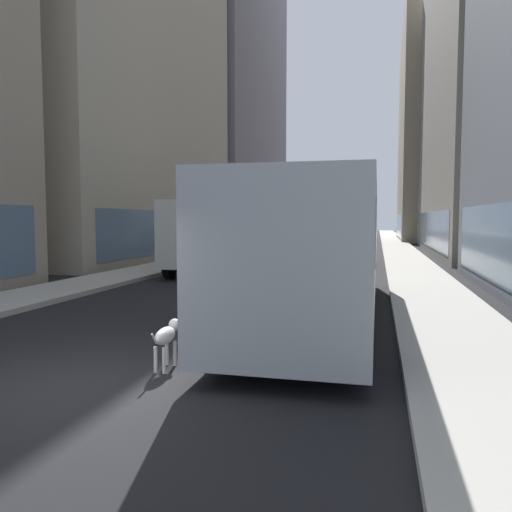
% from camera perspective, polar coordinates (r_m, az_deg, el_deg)
% --- Properties ---
extents(ground_plane, '(120.00, 120.00, 0.00)m').
position_cam_1_polar(ground_plane, '(41.23, 7.86, 0.97)').
color(ground_plane, black).
extents(sidewalk_left, '(2.40, 110.00, 0.15)m').
position_cam_1_polar(sidewalk_left, '(42.18, 0.14, 1.18)').
color(sidewalk_left, '#ADA89E').
rests_on(sidewalk_left, ground).
extents(sidewalk_right, '(2.40, 110.00, 0.15)m').
position_cam_1_polar(sidewalk_right, '(41.06, 15.81, 0.94)').
color(sidewalk_right, '#ADA89E').
rests_on(sidewalk_right, ground).
extents(building_left_mid, '(8.54, 20.64, 28.61)m').
position_cam_1_polar(building_left_mid, '(34.86, -16.12, 24.16)').
color(building_left_mid, '#B2A893').
rests_on(building_left_mid, ground).
extents(building_left_far, '(9.36, 23.41, 30.54)m').
position_cam_1_polar(building_left_far, '(55.30, -3.80, 17.77)').
color(building_left_far, slate).
rests_on(building_left_far, ground).
extents(building_right_far, '(11.09, 14.11, 23.00)m').
position_cam_1_polar(building_right_far, '(57.37, 21.81, 13.14)').
color(building_right_far, '#A0937F').
rests_on(building_right_far, ground).
extents(transit_bus, '(2.78, 11.53, 3.05)m').
position_cam_1_polar(transit_bus, '(12.02, 7.38, 1.52)').
color(transit_bus, '#999EA3').
rests_on(transit_bus, ground).
extents(car_red_coupe, '(1.85, 4.33, 1.62)m').
position_cam_1_polar(car_red_coupe, '(27.22, 10.83, 0.99)').
color(car_red_coupe, red).
rests_on(car_red_coupe, ground).
extents(car_silver_sedan, '(1.94, 4.30, 1.62)m').
position_cam_1_polar(car_silver_sedan, '(39.85, 5.94, 2.06)').
color(car_silver_sedan, '#B7BABF').
rests_on(car_silver_sedan, ground).
extents(car_blue_hatchback, '(1.71, 3.98, 1.62)m').
position_cam_1_polar(car_blue_hatchback, '(34.86, 8.81, 1.71)').
color(car_blue_hatchback, '#4C6BB7').
rests_on(car_blue_hatchback, ground).
extents(box_truck, '(2.30, 7.50, 3.05)m').
position_cam_1_polar(box_truck, '(21.95, -4.74, 2.48)').
color(box_truck, silver).
rests_on(box_truck, ground).
extents(dalmatian_dog, '(0.22, 0.96, 0.72)m').
position_cam_1_polar(dalmatian_dog, '(8.08, -10.08, -8.91)').
color(dalmatian_dog, white).
rests_on(dalmatian_dog, ground).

